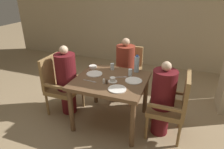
# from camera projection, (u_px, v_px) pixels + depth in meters

# --- Properties ---
(ground_plane) EXTENTS (16.00, 16.00, 0.00)m
(ground_plane) POSITION_uv_depth(u_px,v_px,m) (111.00, 120.00, 3.17)
(ground_plane) COLOR #9E8460
(wall_back) EXTENTS (8.00, 0.06, 2.80)m
(wall_back) POSITION_uv_depth(u_px,v_px,m) (149.00, 10.00, 4.83)
(wall_back) COLOR tan
(wall_back) RESTS_ON ground_plane
(dining_table) EXTENTS (1.01, 0.94, 0.73)m
(dining_table) POSITION_uv_depth(u_px,v_px,m) (111.00, 85.00, 2.91)
(dining_table) COLOR brown
(dining_table) RESTS_ON ground_plane
(chair_left_side) EXTENTS (0.49, 0.49, 0.95)m
(chair_left_side) POSITION_uv_depth(u_px,v_px,m) (60.00, 83.00, 3.24)
(chair_left_side) COLOR olive
(chair_left_side) RESTS_ON ground_plane
(diner_in_left_chair) EXTENTS (0.32, 0.32, 1.15)m
(diner_in_left_chair) POSITION_uv_depth(u_px,v_px,m) (67.00, 80.00, 3.16)
(diner_in_left_chair) COLOR #5B1419
(diner_in_left_chair) RESTS_ON ground_plane
(chair_far_side) EXTENTS (0.49, 0.49, 0.95)m
(chair_far_side) POSITION_uv_depth(u_px,v_px,m) (127.00, 71.00, 3.69)
(chair_far_side) COLOR olive
(chair_far_side) RESTS_ON ground_plane
(diner_in_far_chair) EXTENTS (0.32, 0.32, 1.16)m
(diner_in_far_chair) POSITION_uv_depth(u_px,v_px,m) (125.00, 69.00, 3.54)
(diner_in_far_chair) COLOR maroon
(diner_in_far_chair) RESTS_ON ground_plane
(chair_right_side) EXTENTS (0.49, 0.49, 0.95)m
(chair_right_side) POSITION_uv_depth(u_px,v_px,m) (173.00, 104.00, 2.68)
(chair_right_side) COLOR olive
(chair_right_side) RESTS_ON ground_plane
(diner_in_right_chair) EXTENTS (0.32, 0.32, 1.10)m
(diner_in_right_chair) POSITION_uv_depth(u_px,v_px,m) (163.00, 98.00, 2.70)
(diner_in_right_chair) COLOR #5B1419
(diner_in_right_chair) RESTS_ON ground_plane
(plate_main_left) EXTENTS (0.24, 0.24, 0.01)m
(plate_main_left) POSITION_uv_depth(u_px,v_px,m) (94.00, 74.00, 3.02)
(plate_main_left) COLOR white
(plate_main_left) RESTS_ON dining_table
(plate_main_right) EXTENTS (0.24, 0.24, 0.01)m
(plate_main_right) POSITION_uv_depth(u_px,v_px,m) (117.00, 89.00, 2.58)
(plate_main_right) COLOR white
(plate_main_right) RESTS_ON dining_table
(plate_dessert_center) EXTENTS (0.24, 0.24, 0.01)m
(plate_dessert_center) POSITION_uv_depth(u_px,v_px,m) (134.00, 81.00, 2.80)
(plate_dessert_center) COLOR white
(plate_dessert_center) RESTS_ON dining_table
(teacup_with_saucer) EXTENTS (0.13, 0.13, 0.06)m
(teacup_with_saucer) POSITION_uv_depth(u_px,v_px,m) (113.00, 80.00, 2.78)
(teacup_with_saucer) COLOR white
(teacup_with_saucer) RESTS_ON dining_table
(bowl_small) EXTENTS (0.12, 0.12, 0.04)m
(bowl_small) POSITION_uv_depth(u_px,v_px,m) (93.00, 67.00, 3.24)
(bowl_small) COLOR white
(bowl_small) RESTS_ON dining_table
(water_bottle) EXTENTS (0.08, 0.08, 0.27)m
(water_bottle) POSITION_uv_depth(u_px,v_px,m) (137.00, 64.00, 3.06)
(water_bottle) COLOR silver
(water_bottle) RESTS_ON dining_table
(glass_tall_near) EXTENTS (0.06, 0.06, 0.10)m
(glass_tall_near) POSITION_uv_depth(u_px,v_px,m) (130.00, 72.00, 2.95)
(glass_tall_near) COLOR silver
(glass_tall_near) RESTS_ON dining_table
(glass_tall_mid) EXTENTS (0.06, 0.06, 0.10)m
(glass_tall_mid) POSITION_uv_depth(u_px,v_px,m) (112.00, 66.00, 3.16)
(glass_tall_mid) COLOR silver
(glass_tall_mid) RESTS_ON dining_table
(salt_shaker) EXTENTS (0.03, 0.03, 0.07)m
(salt_shaker) POSITION_uv_depth(u_px,v_px,m) (104.00, 81.00, 2.73)
(salt_shaker) COLOR white
(salt_shaker) RESTS_ON dining_table
(pepper_shaker) EXTENTS (0.03, 0.03, 0.06)m
(pepper_shaker) POSITION_uv_depth(u_px,v_px,m) (106.00, 82.00, 2.72)
(pepper_shaker) COLOR #4C3D2D
(pepper_shaker) RESTS_ON dining_table
(fork_beside_plate) EXTENTS (0.18, 0.09, 0.00)m
(fork_beside_plate) POSITION_uv_depth(u_px,v_px,m) (122.00, 77.00, 2.92)
(fork_beside_plate) COLOR silver
(fork_beside_plate) RESTS_ON dining_table
(knife_beside_plate) EXTENTS (0.20, 0.02, 0.00)m
(knife_beside_plate) POSITION_uv_depth(u_px,v_px,m) (90.00, 81.00, 2.80)
(knife_beside_plate) COLOR silver
(knife_beside_plate) RESTS_ON dining_table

